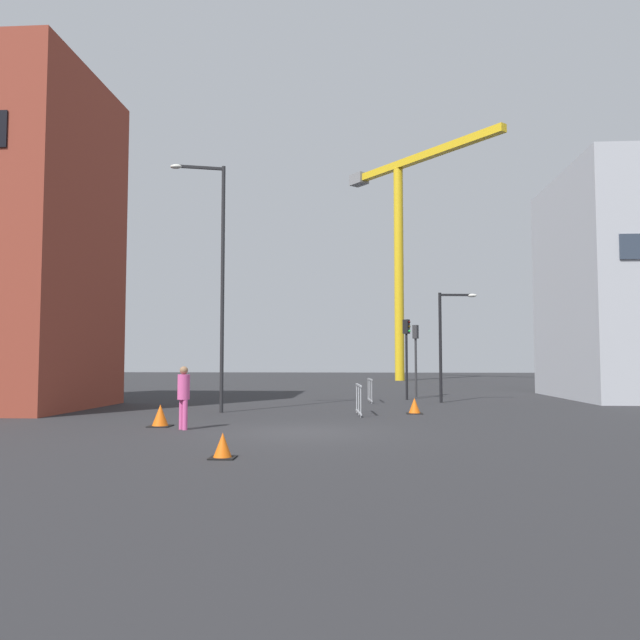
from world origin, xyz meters
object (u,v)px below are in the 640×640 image
Objects in this scene: streetlamp_short at (446,335)px; pedestrian_walking at (184,393)px; traffic_cone_on_verge at (160,416)px; traffic_light_far at (416,349)px; traffic_cone_by_barrier at (414,406)px; construction_crane at (402,228)px; streetlamp_tall at (217,269)px; traffic_light_near at (407,346)px; traffic_cone_orange at (223,447)px.

pedestrian_walking is at bearing -127.35° from streetlamp_short.
pedestrian_walking is 2.74× the size of traffic_cone_on_verge.
traffic_light_far is at bearing 59.33° from traffic_cone_on_verge.
pedestrian_walking reaches higher than traffic_cone_by_barrier.
construction_crane reaches higher than streetlamp_short.
construction_crane is 2.30× the size of streetlamp_tall.
traffic_cone_on_verge is (-0.48, -4.85, -5.05)m from streetlamp_tall.
pedestrian_walking is (-7.78, -15.35, -1.51)m from traffic_light_far.
traffic_cone_on_verge is (-9.74, -10.86, -2.80)m from streetlamp_short.
traffic_cone_by_barrier is at bearing -92.21° from traffic_light_near.
streetlamp_short is 8.74× the size of traffic_cone_by_barrier.
traffic_light_far is (-1.07, 3.76, -0.57)m from streetlamp_short.
streetlamp_short is (9.26, 6.01, -2.25)m from streetlamp_tall.
traffic_cone_by_barrier is (4.64, 10.52, 0.03)m from traffic_cone_orange.
streetlamp_short is 14.86m from traffic_cone_on_verge.
streetlamp_tall is 18.29× the size of traffic_cone_orange.
construction_crane is at bearing 81.87° from traffic_cone_orange.
pedestrian_walking is 3.48× the size of traffic_cone_orange.
streetlamp_tall is 2.47× the size of traffic_light_far.
traffic_light_far is 21.16m from traffic_cone_orange.
construction_crane is 38.95m from traffic_cone_by_barrier.
traffic_light_far is 1.87m from traffic_light_near.
traffic_light_far is 17.14m from traffic_cone_on_verge.
traffic_cone_on_verge is at bearing -120.67° from traffic_light_far.
construction_crane is at bearing 87.56° from traffic_light_far.
traffic_cone_by_barrier is at bearing 31.99° from traffic_cone_on_verge.
streetlamp_tall reaches higher than traffic_cone_by_barrier.
streetlamp_short is 7.82× the size of traffic_cone_on_verge.
construction_crane is 12.08× the size of pedestrian_walking.
traffic_light_near is at bearing 75.05° from traffic_cone_orange.
traffic_cone_orange is at bearing -113.79° from traffic_cone_by_barrier.
streetlamp_short is at bearing 71.76° from traffic_cone_by_barrier.
traffic_light_near is 7.76× the size of traffic_cone_orange.
construction_crane is 32.27m from streetlamp_short.
streetlamp_short is 2.85× the size of pedestrian_walking.
streetlamp_tall is at bearing -147.03° from streetlamp_short.
traffic_light_near is at bearing -93.50° from construction_crane.
construction_crane is at bearing 86.79° from traffic_cone_by_barrier.
traffic_cone_on_verge is (-8.07, -12.85, -2.34)m from traffic_light_near.
construction_crane is at bearing 89.90° from streetlamp_short.
pedestrian_walking is 8.88m from traffic_cone_by_barrier.
traffic_light_near is at bearing 57.87° from traffic_cone_on_verge.
pedestrian_walking is (-8.85, -11.60, -2.07)m from streetlamp_short.
streetlamp_short is at bearing -90.10° from construction_crane.
construction_crane is at bearing 75.57° from streetlamp_tall.
pedestrian_walking is 3.06× the size of traffic_cone_by_barrier.
traffic_light_near reaches higher than traffic_light_far.
streetlamp_short is 2.64m from traffic_light_near.
construction_crane is 5.67× the size of traffic_light_far.
construction_crane reaches higher than traffic_cone_on_verge.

